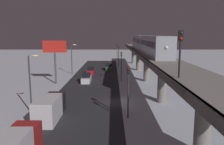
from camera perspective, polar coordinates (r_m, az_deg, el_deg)
ground_plane at (r=34.86m, az=0.13°, el=-7.40°), size 240.00×240.00×0.00m
avenue_asphalt at (r=35.11m, az=-6.82°, el=-7.34°), size 11.00×109.17×0.01m
elevated_railway at (r=34.45m, az=12.45°, el=1.73°), size 5.00×109.17×6.48m
subway_train at (r=50.51m, az=8.67°, el=7.28°), size 2.94×36.87×3.40m
rail_signal at (r=20.04m, az=16.70°, el=6.43°), size 0.36×0.41×4.00m
sedan_red at (r=59.16m, az=-5.31°, el=0.38°), size 1.91×4.55×1.97m
sedan_green at (r=65.65m, az=-0.75°, el=1.34°), size 1.80×4.32×1.97m
sedan_white at (r=49.17m, az=-6.43°, el=-1.50°), size 1.80×4.56×1.97m
delivery_van at (r=29.06m, az=-15.24°, el=-8.46°), size 2.40×7.40×2.80m
traffic_light_near at (r=27.40m, az=4.08°, el=-3.05°), size 0.32×0.44×6.40m
traffic_light_mid at (r=49.26m, az=2.33°, el=2.58°), size 0.32×0.44×6.40m
traffic_light_far at (r=71.31m, az=1.66°, el=4.73°), size 0.32×0.44×6.40m
traffic_light_distant at (r=93.42m, az=1.30°, el=5.87°), size 0.32×0.44×6.40m
commercial_billboard at (r=48.01m, az=-14.12°, el=5.27°), size 4.80×0.36×8.90m
street_lamp_near at (r=30.62m, az=-19.50°, el=-1.06°), size 1.35×0.44×7.65m
street_lamp_far at (r=59.49m, az=-9.85°, el=4.24°), size 1.35×0.44×7.65m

